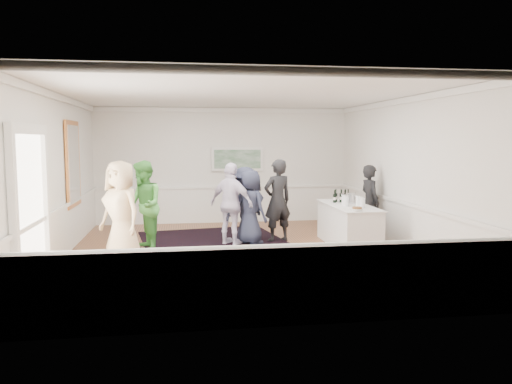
{
  "coord_description": "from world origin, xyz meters",
  "views": [
    {
      "loc": [
        -1.14,
        -9.89,
        2.32
      ],
      "look_at": [
        0.37,
        0.2,
        1.25
      ],
      "focal_mm": 35.0,
      "sensor_mm": 36.0,
      "label": 1
    }
  ],
  "objects": [
    {
      "name": "guest_lilac",
      "position": [
        -0.07,
        0.95,
        0.91
      ],
      "size": [
        1.11,
        1.01,
        1.82
      ],
      "primitive_type": "imported",
      "rotation": [
        0.0,
        0.0,
        2.47
      ],
      "color": "white",
      "rests_on": "floor"
    },
    {
      "name": "floor",
      "position": [
        0.0,
        0.0,
        0.0
      ],
      "size": [
        8.0,
        8.0,
        0.0
      ],
      "primitive_type": "plane",
      "color": "brown",
      "rests_on": "ground"
    },
    {
      "name": "bartender",
      "position": [
        3.2,
        1.14,
        0.87
      ],
      "size": [
        0.5,
        0.69,
        1.74
      ],
      "primitive_type": "imported",
      "rotation": [
        0.0,
        0.0,
        1.71
      ],
      "color": "black",
      "rests_on": "floor"
    },
    {
      "name": "mirror",
      "position": [
        -3.45,
        1.3,
        1.8
      ],
      "size": [
        0.05,
        1.25,
        1.85
      ],
      "color": "#E38943",
      "rests_on": "wall_left"
    },
    {
      "name": "guest_green",
      "position": [
        -1.95,
        0.64,
        0.95
      ],
      "size": [
        0.94,
        1.08,
        1.89
      ],
      "primitive_type": "imported",
      "rotation": [
        0.0,
        0.0,
        -1.3
      ],
      "color": "green",
      "rests_on": "floor"
    },
    {
      "name": "guest_dark_a",
      "position": [
        0.26,
        1.23,
        0.85
      ],
      "size": [
        1.25,
        1.2,
        1.71
      ],
      "primitive_type": "imported",
      "rotation": [
        0.0,
        0.0,
        3.85
      ],
      "color": "#212538",
      "rests_on": "floor"
    },
    {
      "name": "guest_dark_b",
      "position": [
        1.01,
        1.17,
        0.94
      ],
      "size": [
        0.8,
        0.66,
        1.88
      ],
      "primitive_type": "imported",
      "rotation": [
        0.0,
        0.0,
        3.49
      ],
      "color": "black",
      "rests_on": "floor"
    },
    {
      "name": "wall_right",
      "position": [
        3.5,
        0.0,
        1.6
      ],
      "size": [
        0.02,
        8.0,
        3.2
      ],
      "primitive_type": "cube",
      "color": "white",
      "rests_on": "floor"
    },
    {
      "name": "nut_bowl",
      "position": [
        2.32,
        -0.42,
        0.94
      ],
      "size": [
        0.24,
        0.24,
        0.08
      ],
      "color": "white",
      "rests_on": "serving_table"
    },
    {
      "name": "ice_bucket",
      "position": [
        2.56,
        0.71,
        1.02
      ],
      "size": [
        0.26,
        0.26,
        0.25
      ],
      "primitive_type": "cylinder",
      "color": "silver",
      "rests_on": "serving_table"
    },
    {
      "name": "serving_table",
      "position": [
        2.46,
        0.48,
        0.45
      ],
      "size": [
        0.85,
        2.23,
        0.9
      ],
      "color": "silver",
      "rests_on": "floor"
    },
    {
      "name": "ceiling",
      "position": [
        0.0,
        0.0,
        3.2
      ],
      "size": [
        7.0,
        8.0,
        0.02
      ],
      "primitive_type": "cube",
      "color": "white",
      "rests_on": "wall_back"
    },
    {
      "name": "guest_tan",
      "position": [
        -2.28,
        -0.41,
        0.97
      ],
      "size": [
        1.11,
        1.09,
        1.93
      ],
      "primitive_type": "imported",
      "rotation": [
        0.0,
        0.0,
        -0.75
      ],
      "color": "tan",
      "rests_on": "floor"
    },
    {
      "name": "wall_back",
      "position": [
        0.0,
        4.0,
        1.6
      ],
      "size": [
        7.0,
        0.02,
        3.2
      ],
      "primitive_type": "cube",
      "color": "white",
      "rests_on": "floor"
    },
    {
      "name": "wall_front",
      "position": [
        0.0,
        -4.0,
        1.6
      ],
      "size": [
        7.0,
        0.02,
        3.2
      ],
      "primitive_type": "cube",
      "color": "white",
      "rests_on": "floor"
    },
    {
      "name": "wall_left",
      "position": [
        -3.5,
        0.0,
        1.6
      ],
      "size": [
        0.02,
        8.0,
        3.2
      ],
      "primitive_type": "cube",
      "color": "white",
      "rests_on": "floor"
    },
    {
      "name": "wainscoting",
      "position": [
        0.0,
        0.0,
        0.5
      ],
      "size": [
        7.0,
        8.0,
        1.0
      ],
      "primitive_type": null,
      "color": "white",
      "rests_on": "floor"
    },
    {
      "name": "doorway",
      "position": [
        -3.45,
        -1.9,
        1.42
      ],
      "size": [
        0.1,
        1.78,
        2.56
      ],
      "color": "white",
      "rests_on": "wall_left"
    },
    {
      "name": "juice_pitchers",
      "position": [
        2.45,
        0.21,
        1.02
      ],
      "size": [
        0.36,
        0.63,
        0.24
      ],
      "color": "#6BBD43",
      "rests_on": "serving_table"
    },
    {
      "name": "landscape_painting",
      "position": [
        0.4,
        3.95,
        1.78
      ],
      "size": [
        1.44,
        0.06,
        0.66
      ],
      "color": "white",
      "rests_on": "wall_back"
    },
    {
      "name": "guest_navy",
      "position": [
        0.35,
        0.95,
        0.83
      ],
      "size": [
        0.9,
        0.97,
        1.66
      ],
      "primitive_type": "imported",
      "rotation": [
        0.0,
        0.0,
        2.2
      ],
      "color": "#212538",
      "rests_on": "floor"
    },
    {
      "name": "wine_bottles",
      "position": [
        2.45,
        0.96,
        1.06
      ],
      "size": [
        0.42,
        0.25,
        0.31
      ],
      "color": "black",
      "rests_on": "serving_table"
    },
    {
      "name": "area_rug",
      "position": [
        -0.38,
        0.94,
        0.01
      ],
      "size": [
        3.74,
        4.55,
        0.02
      ],
      "primitive_type": "cube",
      "rotation": [
        0.0,
        0.0,
        0.16
      ],
      "color": "black",
      "rests_on": "floor"
    }
  ]
}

